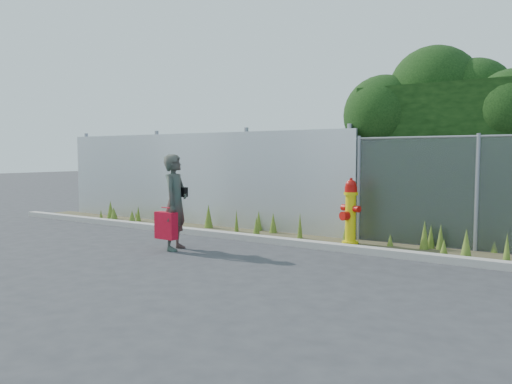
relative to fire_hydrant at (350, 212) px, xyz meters
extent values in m
plane|color=#333335|center=(-1.11, -2.47, -0.61)|extent=(80.00, 80.00, 0.00)
cube|color=#A8A198|center=(-1.11, -0.67, -0.55)|extent=(16.00, 0.22, 0.12)
cube|color=#49412A|center=(-1.11, -0.07, -0.60)|extent=(16.00, 1.20, 0.01)
cone|color=#47651E|center=(-3.98, 0.55, -0.49)|extent=(0.14, 0.14, 0.25)
cone|color=#47651E|center=(0.71, 0.17, -0.50)|extent=(0.12, 0.12, 0.22)
cone|color=#47651E|center=(-6.53, 0.02, -0.48)|extent=(0.16, 0.16, 0.26)
cone|color=#47651E|center=(-5.72, 0.07, -0.41)|extent=(0.13, 0.13, 0.39)
cone|color=#47651E|center=(1.55, 0.35, -0.38)|extent=(0.15, 0.15, 0.46)
cone|color=#47651E|center=(2.12, -0.43, -0.35)|extent=(0.20, 0.20, 0.52)
cone|color=#47651E|center=(-2.32, 0.42, -0.38)|extent=(0.15, 0.15, 0.45)
cone|color=#47651E|center=(1.76, -0.30, -0.46)|extent=(0.15, 0.15, 0.30)
cone|color=#47651E|center=(-3.51, 0.14, -0.34)|extent=(0.21, 0.21, 0.55)
cone|color=#47651E|center=(-6.95, 0.23, -0.52)|extent=(0.12, 0.12, 0.18)
cone|color=#47651E|center=(1.38, 0.37, -0.39)|extent=(0.15, 0.15, 0.44)
cone|color=#47651E|center=(2.70, -0.47, -0.36)|extent=(0.13, 0.13, 0.50)
cone|color=#47651E|center=(2.39, 0.55, -0.50)|extent=(0.13, 0.13, 0.22)
cone|color=#47651E|center=(-2.05, -0.09, -0.41)|extent=(0.15, 0.15, 0.39)
cone|color=#47651E|center=(-0.26, 0.38, -0.47)|extent=(0.10, 0.10, 0.28)
cone|color=#47651E|center=(-6.84, -0.17, -0.48)|extent=(0.10, 0.10, 0.25)
cone|color=#47651E|center=(-6.25, 0.53, -0.37)|extent=(0.11, 0.11, 0.48)
cone|color=#47651E|center=(-6.04, -0.44, -0.41)|extent=(0.20, 0.20, 0.39)
cone|color=#47651E|center=(-2.65, 0.04, -0.36)|extent=(0.10, 0.10, 0.49)
cone|color=#47651E|center=(1.31, 0.21, -0.35)|extent=(0.16, 0.16, 0.52)
cone|color=#47651E|center=(-4.86, 0.00, -0.49)|extent=(0.20, 0.20, 0.23)
cone|color=#47651E|center=(-1.08, 0.02, -0.35)|extent=(0.12, 0.12, 0.52)
cone|color=#47651E|center=(-1.89, 0.32, -0.39)|extent=(0.17, 0.17, 0.44)
cone|color=#47651E|center=(-6.29, -0.32, -0.34)|extent=(0.22, 0.22, 0.53)
cone|color=#47651E|center=(-5.57, -0.27, -0.45)|extent=(0.19, 0.19, 0.33)
cube|color=silver|center=(-4.36, 0.53, 0.49)|extent=(8.50, 0.08, 2.20)
cylinder|color=gray|center=(-8.41, 0.65, 0.54)|extent=(0.10, 0.10, 2.30)
cylinder|color=gray|center=(-5.61, 0.65, 0.54)|extent=(0.10, 0.10, 2.30)
cylinder|color=gray|center=(-2.81, 0.65, 0.54)|extent=(0.10, 0.10, 2.30)
cylinder|color=gray|center=(-0.31, 0.65, 0.54)|extent=(0.10, 0.10, 2.30)
cylinder|color=gray|center=(-0.06, 0.53, 0.42)|extent=(0.07, 0.07, 2.05)
cylinder|color=gray|center=(2.09, 0.53, 0.42)|extent=(0.07, 0.07, 2.05)
sphere|color=black|center=(0.14, 1.33, 1.88)|extent=(1.64, 1.64, 1.64)
sphere|color=black|center=(1.03, 1.75, 2.33)|extent=(1.84, 1.84, 1.84)
sphere|color=black|center=(1.79, 1.78, 2.22)|extent=(1.43, 1.43, 1.43)
cylinder|color=yellow|center=(0.00, 0.01, -0.58)|extent=(0.31, 0.31, 0.07)
cylinder|color=yellow|center=(0.00, 0.01, -0.14)|extent=(0.20, 0.20, 0.94)
cylinder|color=yellow|center=(0.00, 0.01, 0.35)|extent=(0.27, 0.27, 0.06)
cylinder|color=#B20F0A|center=(0.00, 0.01, 0.43)|extent=(0.23, 0.23, 0.11)
sphere|color=#B20F0A|center=(0.00, 0.01, 0.51)|extent=(0.21, 0.21, 0.21)
cylinder|color=#B20F0A|center=(0.00, 0.01, 0.62)|extent=(0.06, 0.06, 0.06)
cylinder|color=#B20F0A|center=(-0.15, 0.01, 0.08)|extent=(0.11, 0.12, 0.12)
cylinder|color=#B20F0A|center=(0.15, 0.01, 0.08)|extent=(0.11, 0.12, 0.12)
cylinder|color=#B20F0A|center=(0.00, -0.15, -0.06)|extent=(0.17, 0.13, 0.17)
imported|color=#0F6450|center=(-2.39, -2.17, 0.24)|extent=(0.57, 0.71, 1.69)
cube|color=#B30A1C|center=(-2.44, -2.36, -0.16)|extent=(0.43, 0.16, 0.47)
cylinder|color=#B30A1C|center=(-2.44, -2.36, 0.16)|extent=(0.20, 0.02, 0.02)
cube|color=black|center=(-2.39, -2.01, 0.41)|extent=(0.23, 0.10, 0.17)
camera|label=1|loc=(3.63, -8.69, 1.07)|focal=35.00mm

